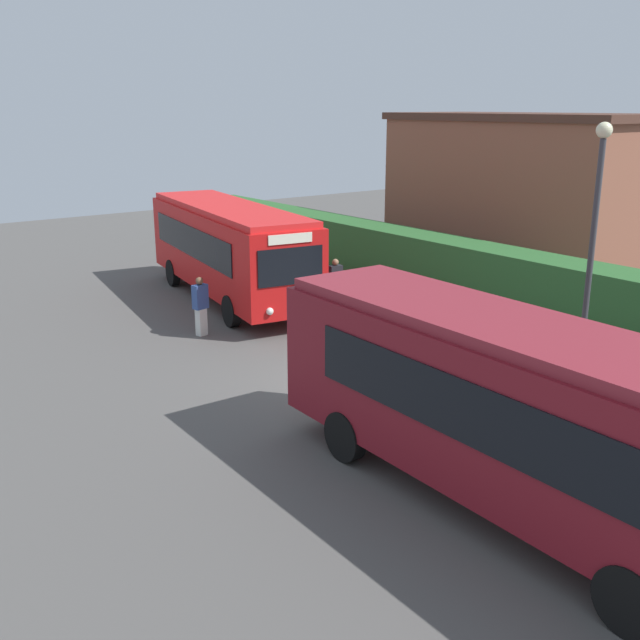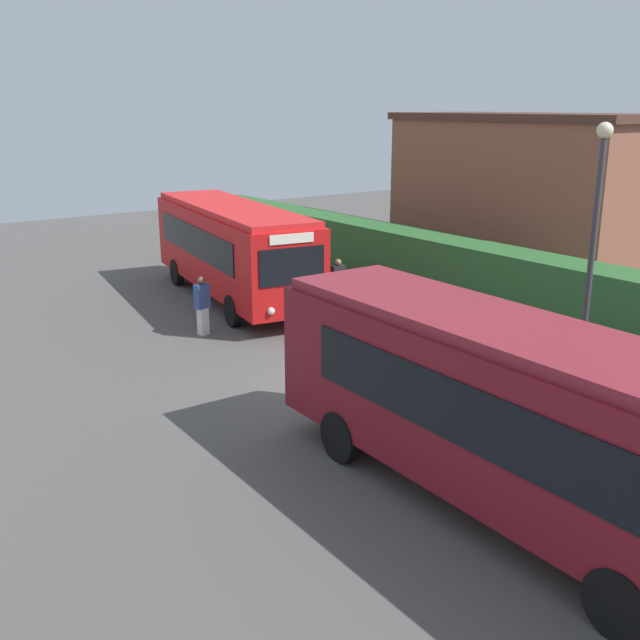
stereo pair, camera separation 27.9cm
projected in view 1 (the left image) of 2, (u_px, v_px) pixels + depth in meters
The scene contains 10 objects.
ground_plane at pixel (346, 385), 18.16m from camera, with size 64.00×64.00×0.00m, color #514F4C.
bus_red at pixel (229, 246), 25.50m from camera, with size 10.19×4.09×3.34m.
bus_maroon at pixel (512, 406), 12.07m from camera, with size 9.93×2.70×3.30m.
person_left at pixel (201, 305), 21.80m from camera, with size 0.34×0.48×1.78m.
person_center at pixel (335, 283), 24.64m from camera, with size 0.31×0.48×1.72m.
person_right at pixel (482, 372), 16.18m from camera, with size 0.48×0.27×1.89m.
person_far at pixel (558, 413), 14.10m from camera, with size 0.49×0.54×1.84m.
hedge_row at pixel (570, 293), 23.13m from camera, with size 44.00×1.72×1.91m, color #2B5E2B.
depot_building at pixel (517, 190), 31.33m from camera, with size 11.45×5.36×6.30m.
lamppost at pixel (594, 230), 16.93m from camera, with size 0.36×0.36×6.27m.
Camera 1 is at (13.15, -10.76, 6.63)m, focal length 41.41 mm.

